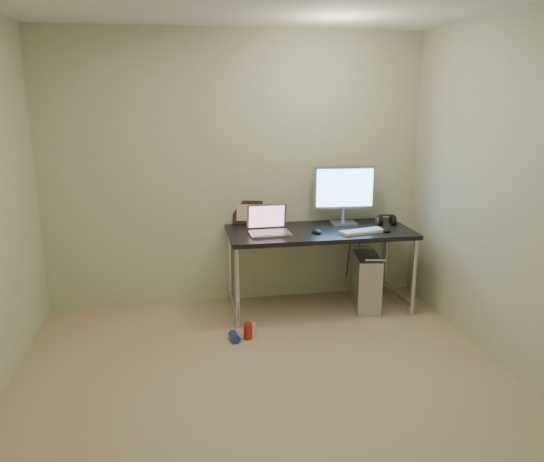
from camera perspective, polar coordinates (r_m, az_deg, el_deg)
The scene contains 18 objects.
floor at distance 3.69m, azimuth -0.36°, elevation -17.14°, with size 3.50×3.50×0.00m, color tan.
wall_back at distance 4.92m, azimuth -3.84°, elevation 6.45°, with size 3.50×0.02×2.50m, color beige.
wall_right at distance 3.90m, azimuth 25.87°, elevation 2.94°, with size 0.02×3.50×2.50m, color beige.
desk at distance 4.82m, azimuth 5.13°, elevation -0.75°, with size 1.66×0.72×0.75m.
tower_computer at distance 5.02m, azimuth 10.08°, elevation -5.36°, with size 0.29×0.51×0.53m.
cable_a at distance 5.29m, azimuth 8.26°, elevation -2.55°, with size 0.01×0.01×0.70m, color black.
cable_b at distance 5.31m, azimuth 9.25°, elevation -2.76°, with size 0.01×0.01×0.72m, color black.
can_red at distance 4.39m, azimuth -2.59°, elevation -10.70°, with size 0.07×0.07×0.13m, color red.
can_white at distance 4.42m, azimuth -2.17°, elevation -10.63°, with size 0.07×0.07×0.12m, color silver.
can_blue at distance 4.37m, azimuth -4.06°, elevation -11.29°, with size 0.07×0.07×0.13m, color #1D309D.
laptop at distance 4.66m, azimuth -0.38°, elevation 0.47°, with size 0.36×0.30×0.24m.
monitor at distance 4.99m, azimuth 7.77°, elevation 4.36°, with size 0.58×0.18×0.55m.
keyboard at distance 4.74m, azimuth 9.71°, elevation -0.05°, with size 0.40×0.13×0.02m, color silver.
mouse_right at distance 4.82m, azimuth 12.06°, elevation 0.18°, with size 0.08×0.12×0.04m, color black.
mouse_left at distance 4.68m, azimuth 4.81°, elevation 0.04°, with size 0.08×0.12×0.04m, color black.
headphones at distance 5.09m, azimuth 12.18°, elevation 1.06°, with size 0.18×0.11×0.12m.
picture_frame at distance 4.98m, azimuth -2.64°, elevation 2.01°, with size 0.28×0.03×0.22m, color black.
webcam at distance 4.98m, azimuth -0.15°, elevation 1.72°, with size 0.05×0.04×0.12m.
Camera 1 is at (-0.53, -3.10, 1.93)m, focal length 35.00 mm.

